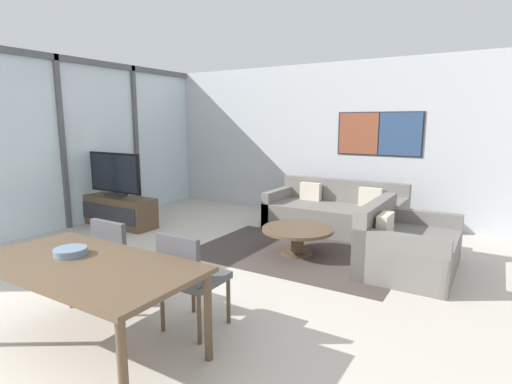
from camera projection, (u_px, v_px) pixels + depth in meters
wall_back at (323, 141)px, 7.39m from camera, size 7.52×0.09×2.80m
window_wall_left at (61, 136)px, 6.45m from camera, size 0.07×6.17×2.80m
area_rug at (297, 253)px, 5.37m from camera, size 2.70×1.77×0.01m
tv_console at (117, 211)px, 6.82m from camera, size 1.52×0.46×0.51m
television at (114, 175)px, 6.71m from camera, size 1.19×0.20×0.74m
sofa_main at (336, 214)px, 6.54m from camera, size 2.16×1.00×0.79m
sofa_side at (403, 247)px, 4.80m from camera, size 1.00×1.43×0.79m
coffee_table at (298, 234)px, 5.33m from camera, size 0.95×0.95×0.36m
dining_table at (87, 271)px, 2.97m from camera, size 1.77×0.90×0.72m
dining_chair_left at (121, 255)px, 3.79m from camera, size 0.46×0.46×0.87m
dining_chair_centre at (189, 274)px, 3.32m from camera, size 0.46×0.46×0.87m
fruit_bowl at (70, 251)px, 3.12m from camera, size 0.25×0.25×0.06m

